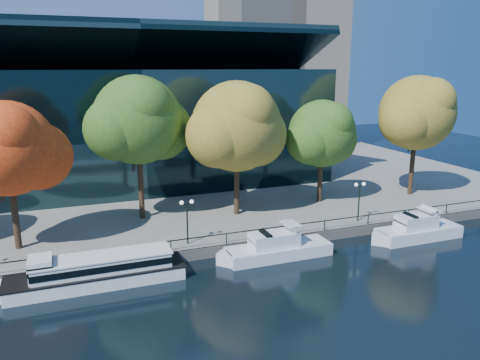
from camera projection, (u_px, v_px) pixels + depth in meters
name	position (u px, v px, depth m)	size (l,w,h in m)	color
ground	(239.00, 268.00, 38.91)	(160.00, 160.00, 0.00)	black
promenade	(156.00, 172.00, 71.84)	(90.00, 67.08, 1.00)	slate
railing	(226.00, 234.00, 41.41)	(88.20, 0.08, 0.99)	black
convention_building	(131.00, 125.00, 64.39)	(50.00, 24.57, 21.43)	black
tour_boat	(92.00, 271.00, 35.74)	(14.55, 3.25, 2.76)	white
cruiser_near	(274.00, 248.00, 40.88)	(10.44, 2.69, 3.03)	silver
cruiser_far	(416.00, 229.00, 45.28)	(9.66, 2.68, 3.15)	silver
tree_1	(10.00, 151.00, 38.61)	(9.91, 8.13, 12.74)	black
tree_2	(140.00, 122.00, 46.42)	(11.08, 9.08, 14.63)	black
tree_3	(239.00, 128.00, 47.91)	(11.63, 9.53, 14.03)	black
tree_4	(323.00, 135.00, 52.93)	(9.55, 7.83, 11.78)	black
tree_5	(418.00, 115.00, 55.59)	(11.09, 9.09, 14.40)	black
lamp_1	(187.00, 212.00, 40.95)	(1.26, 0.36, 4.03)	black
lamp_2	(359.00, 193.00, 47.11)	(1.26, 0.36, 4.03)	black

